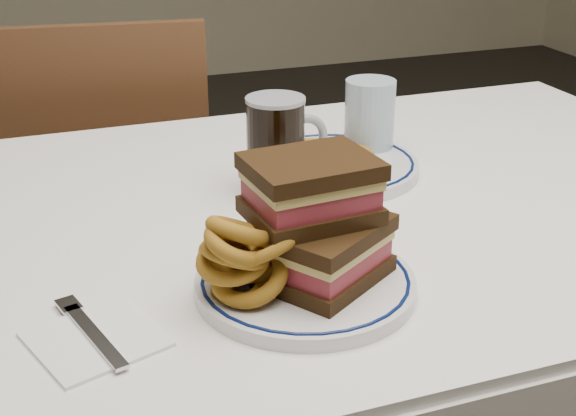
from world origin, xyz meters
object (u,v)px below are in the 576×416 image
object	(u,v)px
chair_far	(115,196)
far_plate	(332,166)
main_plate	(305,283)
reuben_sandwich	(318,220)
beer_mug	(277,144)

from	to	relation	value
chair_far	far_plate	xyz separation A→B (m)	(0.25, -0.65, 0.28)
far_plate	chair_far	bearing A→B (deg)	111.08
far_plate	main_plate	bearing A→B (deg)	-117.62
reuben_sandwich	far_plate	distance (m)	0.36
main_plate	far_plate	world-z (taller)	far_plate
chair_far	beer_mug	size ratio (longest dim) A/B	6.47
main_plate	beer_mug	size ratio (longest dim) A/B	1.77
chair_far	main_plate	distance (m)	1.01
far_plate	reuben_sandwich	bearing A→B (deg)	-115.63
main_plate	reuben_sandwich	bearing A→B (deg)	0.94
chair_far	reuben_sandwich	world-z (taller)	reuben_sandwich
reuben_sandwich	main_plate	bearing A→B (deg)	-179.06
chair_far	beer_mug	bearing A→B (deg)	-77.80
reuben_sandwich	beer_mug	bearing A→B (deg)	79.39
far_plate	beer_mug	bearing A→B (deg)	-158.55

